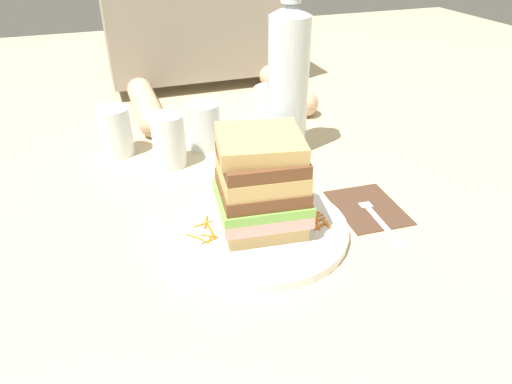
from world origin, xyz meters
TOP-DOWN VIEW (x-y plane):
  - ground_plane at (0.00, 0.00)m, footprint 3.00×3.00m
  - main_plate at (0.00, -0.01)m, footprint 0.26×0.26m
  - sandwich at (0.00, -0.01)m, footprint 0.14×0.13m
  - carrot_shred_0 at (-0.08, 0.02)m, footprint 0.03×0.01m
  - carrot_shred_1 at (-0.07, 0.00)m, footprint 0.00×0.03m
  - carrot_shred_2 at (-0.09, 0.02)m, footprint 0.02×0.01m
  - carrot_shred_3 at (-0.10, -0.01)m, footprint 0.02×0.02m
  - carrot_shred_4 at (-0.08, 0.02)m, footprint 0.01×0.03m
  - carrot_shred_5 at (-0.08, -0.02)m, footprint 0.01×0.02m
  - carrot_shred_6 at (-0.08, -0.01)m, footprint 0.02×0.02m
  - carrot_shred_7 at (-0.08, -0.02)m, footprint 0.02×0.01m
  - carrot_shred_8 at (0.08, -0.02)m, footprint 0.01×0.02m
  - carrot_shred_9 at (0.08, -0.04)m, footprint 0.01×0.02m
  - carrot_shred_10 at (0.07, -0.01)m, footprint 0.02×0.02m
  - carrot_shred_11 at (0.09, -0.04)m, footprint 0.00×0.02m
  - carrot_shred_12 at (0.08, -0.04)m, footprint 0.03×0.01m
  - carrot_shred_13 at (0.09, -0.01)m, footprint 0.02×0.00m
  - carrot_shred_14 at (0.09, -0.03)m, footprint 0.02×0.01m
  - carrot_shred_15 at (0.08, -0.00)m, footprint 0.03×0.02m
  - napkin_dark at (0.19, -0.00)m, footprint 0.11×0.14m
  - fork at (0.18, -0.02)m, footprint 0.03×0.17m
  - knife at (-0.15, -0.02)m, footprint 0.03×0.20m
  - juice_glass at (0.07, 0.19)m, footprint 0.08×0.08m
  - water_bottle at (0.14, 0.24)m, footprint 0.08×0.08m
  - empty_tumbler_0 at (-0.01, 0.31)m, footprint 0.07×0.07m
  - empty_tumbler_1 at (-0.17, 0.34)m, footprint 0.06×0.06m
  - empty_tumbler_2 at (-0.09, 0.26)m, footprint 0.06×0.06m
  - empty_tumbler_3 at (0.16, 0.38)m, footprint 0.08×0.08m

SIDE VIEW (x-z plane):
  - ground_plane at x=0.00m, z-range 0.00..0.00m
  - napkin_dark at x=0.19m, z-range 0.00..0.00m
  - knife at x=-0.15m, z-range 0.00..0.00m
  - fork at x=0.18m, z-range 0.00..0.01m
  - main_plate at x=0.00m, z-range 0.00..0.01m
  - carrot_shred_7 at x=-0.08m, z-range 0.01..0.02m
  - carrot_shred_5 at x=-0.08m, z-range 0.01..0.02m
  - carrot_shred_13 at x=0.09m, z-range 0.01..0.02m
  - carrot_shred_6 at x=-0.08m, z-range 0.01..0.02m
  - carrot_shred_0 at x=-0.08m, z-range 0.01..0.02m
  - carrot_shred_2 at x=-0.09m, z-range 0.01..0.02m
  - carrot_shred_3 at x=-0.10m, z-range 0.01..0.02m
  - carrot_shred_9 at x=0.08m, z-range 0.01..0.02m
  - carrot_shred_15 at x=0.08m, z-range 0.01..0.02m
  - carrot_shred_11 at x=0.09m, z-range 0.01..0.02m
  - carrot_shred_4 at x=-0.08m, z-range 0.01..0.02m
  - carrot_shred_14 at x=0.09m, z-range 0.01..0.02m
  - carrot_shred_12 at x=0.08m, z-range 0.01..0.02m
  - carrot_shred_10 at x=0.07m, z-range 0.01..0.02m
  - carrot_shred_1 at x=-0.07m, z-range 0.01..0.02m
  - carrot_shred_8 at x=0.08m, z-range 0.01..0.02m
  - juice_glass at x=0.07m, z-range -0.01..0.08m
  - empty_tumbler_3 at x=0.16m, z-range 0.00..0.08m
  - empty_tumbler_0 at x=-0.01m, z-range 0.00..0.09m
  - empty_tumbler_1 at x=-0.17m, z-range 0.00..0.09m
  - empty_tumbler_2 at x=-0.09m, z-range 0.00..0.10m
  - sandwich at x=0.00m, z-range 0.01..0.16m
  - water_bottle at x=0.14m, z-range -0.01..0.30m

